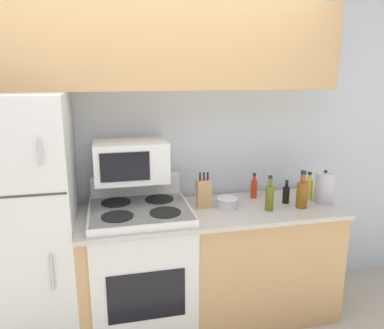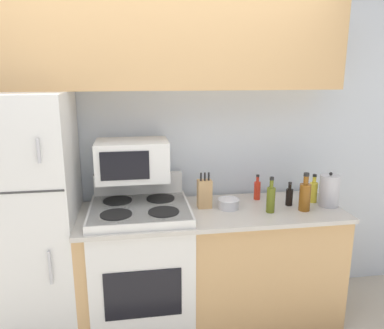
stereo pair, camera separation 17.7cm
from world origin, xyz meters
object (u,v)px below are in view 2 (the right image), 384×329
object	(u,v)px
refrigerator	(23,222)
bottle_whiskey	(305,196)
microwave	(132,160)
bottle_cooking_spray	(313,191)
bottle_olive_oil	(271,199)
kettle	(329,191)
bottle_hot_sauce	(257,190)
bottle_soy_sauce	(289,196)
stove	(142,266)
knife_block	(204,193)
bowl	(228,203)

from	to	relation	value
refrigerator	bottle_whiskey	bearing A→B (deg)	-3.96
microwave	bottle_cooking_spray	distance (m)	1.39
bottle_olive_oil	kettle	xyz separation A→B (m)	(0.48, 0.06, 0.02)
bottle_whiskey	bottle_hot_sauce	bearing A→B (deg)	132.00
kettle	refrigerator	bearing A→B (deg)	178.12
microwave	bottle_hot_sauce	xyz separation A→B (m)	(0.96, 0.04, -0.28)
bottle_soy_sauce	bottle_hot_sauce	size ratio (longest dim) A/B	0.90
stove	bottle_soy_sauce	size ratio (longest dim) A/B	6.17
knife_block	bottle_whiskey	size ratio (longest dim) A/B	0.96
bottle_soy_sauce	knife_block	bearing A→B (deg)	174.85
bottle_olive_oil	bottle_hot_sauce	bearing A→B (deg)	90.82
microwave	kettle	xyz separation A→B (m)	(1.44, -0.18, -0.24)
kettle	bottle_hot_sauce	bearing A→B (deg)	155.14
bowl	stove	bearing A→B (deg)	-179.23
knife_block	bottle_whiskey	distance (m)	0.72
microwave	bottle_cooking_spray	world-z (taller)	microwave
bowl	kettle	size ratio (longest dim) A/B	0.62
stove	kettle	size ratio (longest dim) A/B	4.28
bowl	kettle	world-z (taller)	kettle
microwave	bottle_whiskey	xyz separation A→B (m)	(1.21, -0.25, -0.25)
bowl	bottle_olive_oil	distance (m)	0.31
bottle_whiskey	bottle_soy_sauce	bearing A→B (deg)	118.81
bowl	bottle_soy_sauce	xyz separation A→B (m)	(0.47, -0.00, 0.03)
bowl	microwave	bearing A→B (deg)	169.56
microwave	bottle_cooking_spray	xyz separation A→B (m)	(1.36, -0.09, -0.28)
bottle_soy_sauce	bowl	bearing A→B (deg)	179.54
bottle_hot_sauce	kettle	xyz separation A→B (m)	(0.48, -0.22, 0.04)
microwave	bottle_olive_oil	distance (m)	1.02
refrigerator	stove	xyz separation A→B (m)	(0.79, -0.02, -0.38)
microwave	kettle	size ratio (longest dim) A/B	1.97
bowl	bottle_soy_sauce	distance (m)	0.47
bottle_cooking_spray	knife_block	bearing A→B (deg)	178.93
refrigerator	bottle_cooking_spray	size ratio (longest dim) A/B	7.93
stove	bottle_hot_sauce	xyz separation A→B (m)	(0.92, 0.17, 0.48)
bottle_soy_sauce	refrigerator	bearing A→B (deg)	179.45
bottle_olive_oil	bottle_soy_sauce	distance (m)	0.22
knife_block	bowl	distance (m)	0.19
microwave	bottle_olive_oil	world-z (taller)	microwave
stove	bottle_olive_oil	xyz separation A→B (m)	(0.92, -0.11, 0.51)
kettle	bottle_olive_oil	bearing A→B (deg)	-172.79
stove	kettle	world-z (taller)	kettle
bottle_soy_sauce	kettle	world-z (taller)	kettle
bottle_cooking_spray	bottle_hot_sauce	xyz separation A→B (m)	(-0.41, 0.13, -0.01)
bottle_hot_sauce	bottle_whiskey	bearing A→B (deg)	-48.00
knife_block	bottle_soy_sauce	world-z (taller)	knife_block
stove	microwave	world-z (taller)	microwave
microwave	kettle	world-z (taller)	microwave
refrigerator	bottle_olive_oil	distance (m)	1.72
bottle_cooking_spray	bottle_whiskey	world-z (taller)	bottle_whiskey
bottle_whiskey	bottle_hot_sauce	world-z (taller)	bottle_whiskey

